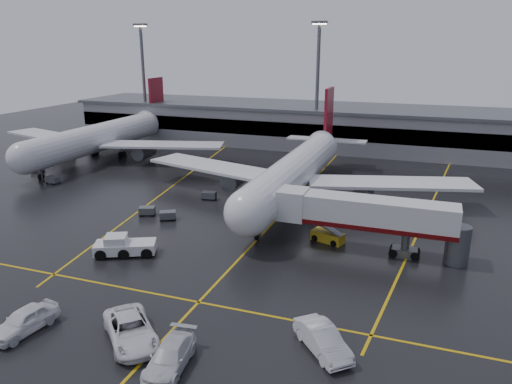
% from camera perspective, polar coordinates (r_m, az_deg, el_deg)
% --- Properties ---
extents(ground, '(220.00, 220.00, 0.00)m').
position_cam_1_polar(ground, '(62.11, 2.37, -3.21)').
color(ground, black).
rests_on(ground, ground).
extents(apron_line_centre, '(0.25, 90.00, 0.02)m').
position_cam_1_polar(apron_line_centre, '(62.11, 2.37, -3.20)').
color(apron_line_centre, gold).
rests_on(apron_line_centre, ground).
extents(apron_line_stop, '(60.00, 0.25, 0.02)m').
position_cam_1_polar(apron_line_stop, '(43.52, -6.70, -12.61)').
color(apron_line_stop, gold).
rests_on(apron_line_stop, ground).
extents(apron_line_left, '(9.99, 69.35, 0.02)m').
position_cam_1_polar(apron_line_left, '(78.55, -9.39, 0.93)').
color(apron_line_left, gold).
rests_on(apron_line_left, ground).
extents(apron_line_right, '(7.57, 69.64, 0.02)m').
position_cam_1_polar(apron_line_right, '(69.02, 19.39, -2.09)').
color(apron_line_right, gold).
rests_on(apron_line_right, ground).
extents(terminal, '(122.00, 19.00, 8.60)m').
position_cam_1_polar(terminal, '(106.39, 10.35, 7.46)').
color(terminal, gray).
rests_on(terminal, ground).
extents(light_mast_left, '(3.00, 1.20, 25.45)m').
position_cam_1_polar(light_mast_left, '(116.12, -12.96, 13.13)').
color(light_mast_left, '#595B60').
rests_on(light_mast_left, ground).
extents(light_mast_mid, '(3.00, 1.20, 25.45)m').
position_cam_1_polar(light_mast_mid, '(100.41, 7.17, 12.88)').
color(light_mast_mid, '#595B60').
rests_on(light_mast_mid, ground).
extents(main_airliner, '(48.80, 45.60, 14.10)m').
position_cam_1_polar(main_airliner, '(69.77, 4.84, 2.64)').
color(main_airliner, silver).
rests_on(main_airliner, ground).
extents(second_airliner, '(48.80, 45.60, 14.10)m').
position_cam_1_polar(second_airliner, '(99.06, -17.42, 6.20)').
color(second_airliner, silver).
rests_on(second_airliner, ground).
extents(jet_bridge, '(19.90, 3.40, 6.05)m').
position_cam_1_polar(jet_bridge, '(52.90, 12.76, -2.76)').
color(jet_bridge, silver).
rests_on(jet_bridge, ground).
extents(pushback_tractor, '(6.76, 4.93, 2.24)m').
position_cam_1_polar(pushback_tractor, '(53.64, -15.16, -6.15)').
color(pushback_tractor, silver).
rests_on(pushback_tractor, ground).
extents(belt_loader, '(4.01, 2.73, 2.34)m').
position_cam_1_polar(belt_loader, '(55.78, 8.35, -5.15)').
color(belt_loader, gold).
rests_on(belt_loader, ground).
extents(service_van_a, '(7.10, 7.05, 1.90)m').
position_cam_1_polar(service_van_a, '(38.98, -14.37, -15.29)').
color(service_van_a, white).
rests_on(service_van_a, ground).
extents(service_van_b, '(3.14, 6.12, 1.70)m').
position_cam_1_polar(service_van_b, '(35.83, -9.98, -18.34)').
color(service_van_b, silver).
rests_on(service_van_b, ground).
extents(service_van_c, '(5.32, 5.57, 1.88)m').
position_cam_1_polar(service_van_c, '(37.17, 7.75, -16.63)').
color(service_van_c, silver).
rests_on(service_van_c, ground).
extents(service_van_d, '(2.88, 5.75, 1.88)m').
position_cam_1_polar(service_van_d, '(42.87, -25.36, -13.35)').
color(service_van_d, white).
rests_on(service_van_d, ground).
extents(baggage_cart_a, '(2.38, 2.11, 1.12)m').
position_cam_1_polar(baggage_cart_a, '(62.77, -10.23, -2.65)').
color(baggage_cart_a, '#595B60').
rests_on(baggage_cart_a, ground).
extents(baggage_cart_b, '(2.34, 1.94, 1.12)m').
position_cam_1_polar(baggage_cart_b, '(64.95, -12.56, -2.12)').
color(baggage_cart_b, '#595B60').
rests_on(baggage_cart_b, ground).
extents(baggage_cart_c, '(2.20, 1.64, 1.12)m').
position_cam_1_polar(baggage_cart_c, '(70.08, -5.49, -0.36)').
color(baggage_cart_c, '#595B60').
rests_on(baggage_cart_c, ground).
extents(baggage_cart_d, '(2.34, 1.96, 1.12)m').
position_cam_1_polar(baggage_cart_d, '(92.63, -24.09, 2.51)').
color(baggage_cart_d, '#595B60').
rests_on(baggage_cart_d, ground).
extents(baggage_cart_e, '(2.10, 1.47, 1.12)m').
position_cam_1_polar(baggage_cart_e, '(84.18, -22.56, 1.35)').
color(baggage_cart_e, '#595B60').
rests_on(baggage_cart_e, ground).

